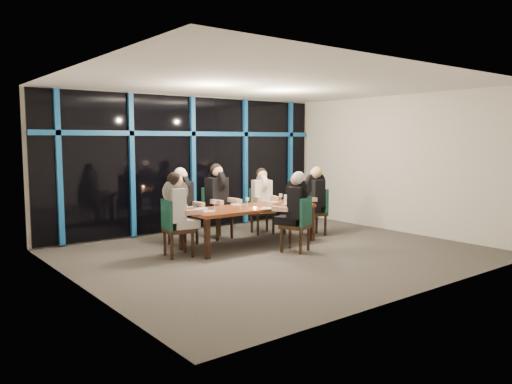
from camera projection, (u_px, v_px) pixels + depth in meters
room at (277, 140)px, 8.79m from camera, size 7.04×7.00×3.02m
window_wall at (192, 161)px, 11.14m from camera, size 6.86×0.43×2.94m
dining_table at (250, 210)px, 9.55m from camera, size 2.60×1.00×0.75m
chair_far_left at (180, 215)px, 9.69m from camera, size 0.53×0.53×1.02m
chair_far_mid at (215, 210)px, 10.29m from camera, size 0.54×0.54×1.05m
chair_far_right at (261, 208)px, 10.86m from camera, size 0.56×0.56×0.97m
chair_end_left at (173, 225)px, 8.59m from camera, size 0.54×0.54×1.01m
chair_end_right at (317, 209)px, 10.63m from camera, size 0.57×0.57×1.00m
chair_near_mid at (300, 222)px, 8.99m from camera, size 0.61×0.61×1.00m
diner_far_left at (182, 195)px, 9.59m from camera, size 0.54×0.67×0.99m
diner_far_mid at (218, 190)px, 10.19m from camera, size 0.55×0.68×1.03m
diner_far_right at (262, 191)px, 10.74m from camera, size 0.57×0.66×0.94m
diner_end_left at (178, 202)px, 8.59m from camera, size 0.66×0.54×0.98m
diner_end_right at (314, 191)px, 10.55m from camera, size 0.67×0.57×0.97m
diner_near_mid at (296, 200)px, 8.99m from camera, size 0.63×0.68×0.97m
plate_far_left at (201, 209)px, 9.22m from camera, size 0.24×0.24×0.01m
plate_far_mid at (237, 205)px, 9.81m from camera, size 0.24×0.24×0.01m
plate_far_right at (273, 202)px, 10.24m from camera, size 0.24×0.24×0.01m
plate_end_left at (208, 211)px, 8.88m from camera, size 0.24×0.24×0.01m
plate_end_right at (290, 201)px, 10.35m from camera, size 0.24×0.24×0.01m
plate_near_mid at (268, 208)px, 9.27m from camera, size 0.24×0.24×0.01m
wine_bottle at (296, 197)px, 10.16m from camera, size 0.07×0.07×0.30m
water_pitcher at (287, 200)px, 9.75m from camera, size 0.13×0.12×0.21m
tea_light at (255, 208)px, 9.29m from camera, size 0.05×0.05×0.03m
wine_glass_a at (241, 202)px, 9.30m from camera, size 0.07×0.07×0.17m
wine_glass_b at (247, 200)px, 9.69m from camera, size 0.06×0.06×0.16m
wine_glass_c at (271, 199)px, 9.78m from camera, size 0.07×0.07×0.18m
wine_glass_d at (214, 202)px, 9.09m from camera, size 0.07×0.07×0.19m
wine_glass_e at (281, 196)px, 10.26m from camera, size 0.07×0.07×0.17m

